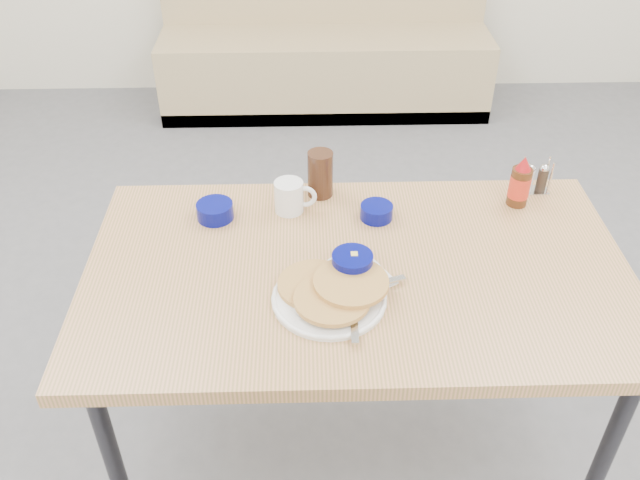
{
  "coord_description": "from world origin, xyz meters",
  "views": [
    {
      "loc": [
        -0.13,
        -1.08,
        1.87
      ],
      "look_at": [
        -0.1,
        0.29,
        0.82
      ],
      "focal_mm": 38.0,
      "sensor_mm": 36.0,
      "label": 1
    }
  ],
  "objects_px": {
    "dining_table": "(357,285)",
    "coffee_mug": "(290,196)",
    "booth_bench": "(325,46)",
    "amber_tumbler": "(320,174)",
    "syrup_bottle": "(520,184)",
    "creamer_bowl": "(215,211)",
    "condiment_caddy": "(535,180)",
    "butter_bowl": "(376,212)",
    "pancake_plate": "(331,293)",
    "grits_setting": "(352,268)"
  },
  "relations": [
    {
      "from": "booth_bench",
      "to": "coffee_mug",
      "type": "height_order",
      "value": "booth_bench"
    },
    {
      "from": "grits_setting",
      "to": "butter_bowl",
      "type": "height_order",
      "value": "grits_setting"
    },
    {
      "from": "pancake_plate",
      "to": "syrup_bottle",
      "type": "relative_size",
      "value": 1.91
    },
    {
      "from": "creamer_bowl",
      "to": "amber_tumbler",
      "type": "height_order",
      "value": "amber_tumbler"
    },
    {
      "from": "butter_bowl",
      "to": "dining_table",
      "type": "bearing_deg",
      "value": -107.25
    },
    {
      "from": "creamer_bowl",
      "to": "amber_tumbler",
      "type": "distance_m",
      "value": 0.32
    },
    {
      "from": "booth_bench",
      "to": "syrup_bottle",
      "type": "height_order",
      "value": "booth_bench"
    },
    {
      "from": "creamer_bowl",
      "to": "dining_table",
      "type": "bearing_deg",
      "value": -30.61
    },
    {
      "from": "grits_setting",
      "to": "creamer_bowl",
      "type": "distance_m",
      "value": 0.45
    },
    {
      "from": "pancake_plate",
      "to": "amber_tumbler",
      "type": "height_order",
      "value": "amber_tumbler"
    },
    {
      "from": "condiment_caddy",
      "to": "syrup_bottle",
      "type": "distance_m",
      "value": 0.1
    },
    {
      "from": "dining_table",
      "to": "coffee_mug",
      "type": "bearing_deg",
      "value": 123.95
    },
    {
      "from": "booth_bench",
      "to": "amber_tumbler",
      "type": "height_order",
      "value": "booth_bench"
    },
    {
      "from": "coffee_mug",
      "to": "condiment_caddy",
      "type": "bearing_deg",
      "value": 6.44
    },
    {
      "from": "grits_setting",
      "to": "coffee_mug",
      "type": "bearing_deg",
      "value": 117.71
    },
    {
      "from": "booth_bench",
      "to": "butter_bowl",
      "type": "height_order",
      "value": "booth_bench"
    },
    {
      "from": "butter_bowl",
      "to": "condiment_caddy",
      "type": "distance_m",
      "value": 0.5
    },
    {
      "from": "dining_table",
      "to": "coffee_mug",
      "type": "height_order",
      "value": "coffee_mug"
    },
    {
      "from": "booth_bench",
      "to": "grits_setting",
      "type": "relative_size",
      "value": 7.66
    },
    {
      "from": "coffee_mug",
      "to": "creamer_bowl",
      "type": "xyz_separation_m",
      "value": [
        -0.21,
        -0.03,
        -0.03
      ]
    },
    {
      "from": "condiment_caddy",
      "to": "butter_bowl",
      "type": "bearing_deg",
      "value": -165.64
    },
    {
      "from": "dining_table",
      "to": "creamer_bowl",
      "type": "relative_size",
      "value": 13.62
    },
    {
      "from": "dining_table",
      "to": "amber_tumbler",
      "type": "distance_m",
      "value": 0.37
    },
    {
      "from": "dining_table",
      "to": "syrup_bottle",
      "type": "distance_m",
      "value": 0.57
    },
    {
      "from": "coffee_mug",
      "to": "grits_setting",
      "type": "relative_size",
      "value": 0.49
    },
    {
      "from": "pancake_plate",
      "to": "amber_tumbler",
      "type": "xyz_separation_m",
      "value": [
        -0.01,
        0.46,
        0.05
      ]
    },
    {
      "from": "booth_bench",
      "to": "condiment_caddy",
      "type": "distance_m",
      "value": 2.31
    },
    {
      "from": "dining_table",
      "to": "grits_setting",
      "type": "xyz_separation_m",
      "value": [
        -0.02,
        -0.04,
        0.09
      ]
    },
    {
      "from": "grits_setting",
      "to": "syrup_bottle",
      "type": "height_order",
      "value": "syrup_bottle"
    },
    {
      "from": "coffee_mug",
      "to": "butter_bowl",
      "type": "bearing_deg",
      "value": -10.19
    },
    {
      "from": "syrup_bottle",
      "to": "creamer_bowl",
      "type": "bearing_deg",
      "value": -176.91
    },
    {
      "from": "pancake_plate",
      "to": "syrup_bottle",
      "type": "bearing_deg",
      "value": 35.62
    },
    {
      "from": "booth_bench",
      "to": "amber_tumbler",
      "type": "relative_size",
      "value": 13.67
    },
    {
      "from": "amber_tumbler",
      "to": "syrup_bottle",
      "type": "xyz_separation_m",
      "value": [
        0.57,
        -0.07,
        -0.0
      ]
    },
    {
      "from": "coffee_mug",
      "to": "syrup_bottle",
      "type": "bearing_deg",
      "value": 1.42
    },
    {
      "from": "amber_tumbler",
      "to": "syrup_bottle",
      "type": "bearing_deg",
      "value": -6.57
    },
    {
      "from": "pancake_plate",
      "to": "grits_setting",
      "type": "bearing_deg",
      "value": 55.64
    },
    {
      "from": "coffee_mug",
      "to": "condiment_caddy",
      "type": "height_order",
      "value": "condiment_caddy"
    },
    {
      "from": "pancake_plate",
      "to": "butter_bowl",
      "type": "xyz_separation_m",
      "value": [
        0.14,
        0.34,
        0.0
      ]
    },
    {
      "from": "booth_bench",
      "to": "amber_tumbler",
      "type": "distance_m",
      "value": 2.25
    },
    {
      "from": "booth_bench",
      "to": "pancake_plate",
      "type": "height_order",
      "value": "booth_bench"
    },
    {
      "from": "pancake_plate",
      "to": "creamer_bowl",
      "type": "relative_size",
      "value": 2.89
    },
    {
      "from": "amber_tumbler",
      "to": "condiment_caddy",
      "type": "distance_m",
      "value": 0.63
    },
    {
      "from": "booth_bench",
      "to": "dining_table",
      "type": "bearing_deg",
      "value": -90.0
    },
    {
      "from": "booth_bench",
      "to": "condiment_caddy",
      "type": "height_order",
      "value": "booth_bench"
    },
    {
      "from": "dining_table",
      "to": "syrup_bottle",
      "type": "height_order",
      "value": "syrup_bottle"
    },
    {
      "from": "creamer_bowl",
      "to": "syrup_bottle",
      "type": "bearing_deg",
      "value": 3.09
    },
    {
      "from": "pancake_plate",
      "to": "syrup_bottle",
      "type": "height_order",
      "value": "syrup_bottle"
    },
    {
      "from": "dining_table",
      "to": "grits_setting",
      "type": "distance_m",
      "value": 0.1
    },
    {
      "from": "amber_tumbler",
      "to": "condiment_caddy",
      "type": "bearing_deg",
      "value": -0.0
    }
  ]
}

